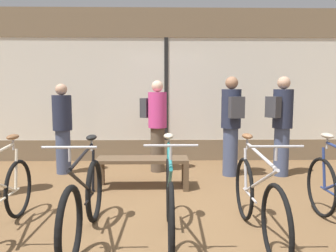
% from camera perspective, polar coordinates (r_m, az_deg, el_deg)
% --- Properties ---
extents(ground_plane, '(24.00, 24.00, 0.00)m').
position_cam_1_polar(ground_plane, '(3.90, 0.46, -16.40)').
color(ground_plane, brown).
extents(shop_back_wall, '(12.00, 0.08, 3.20)m').
position_cam_1_polar(shop_back_wall, '(6.97, -0.32, 7.31)').
color(shop_back_wall, '#7A664C').
rests_on(shop_back_wall, ground_plane).
extents(bicycle_left, '(0.46, 1.72, 1.04)m').
position_cam_1_polar(bicycle_left, '(3.46, -14.39, -12.79)').
color(bicycle_left, black).
rests_on(bicycle_left, ground_plane).
extents(bicycle_center, '(0.46, 1.75, 1.05)m').
position_cam_1_polar(bicycle_center, '(3.36, 0.26, -12.78)').
color(bicycle_center, black).
rests_on(bicycle_center, ground_plane).
extents(bicycle_right, '(0.46, 1.79, 1.04)m').
position_cam_1_polar(bicycle_right, '(3.50, 15.26, -12.27)').
color(bicycle_right, black).
rests_on(bicycle_right, ground_plane).
extents(display_bench, '(1.40, 0.44, 0.47)m').
position_cam_1_polar(display_bench, '(5.08, -4.48, -6.52)').
color(display_bench, brown).
rests_on(display_bench, ground_plane).
extents(customer_near_rack, '(0.39, 0.52, 1.74)m').
position_cam_1_polar(customer_near_rack, '(5.81, 10.96, 0.56)').
color(customer_near_rack, '#424C6B').
rests_on(customer_near_rack, ground_plane).
extents(customer_by_window, '(0.56, 0.49, 1.69)m').
position_cam_1_polar(customer_by_window, '(6.04, -2.00, 0.56)').
color(customer_by_window, brown).
rests_on(customer_by_window, ground_plane).
extents(customer_mid_floor, '(0.56, 0.48, 1.74)m').
position_cam_1_polar(customer_mid_floor, '(6.04, 19.18, 0.54)').
color(customer_mid_floor, '#424C6B').
rests_on(customer_mid_floor, ground_plane).
extents(customer_near_bench, '(0.38, 0.38, 1.62)m').
position_cam_1_polar(customer_near_bench, '(6.19, -17.89, -0.15)').
color(customer_near_bench, '#424C6B').
rests_on(customer_near_bench, ground_plane).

